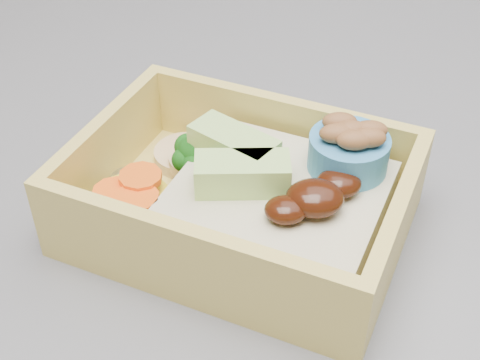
{
  "coord_description": "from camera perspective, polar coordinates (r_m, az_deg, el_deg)",
  "views": [
    {
      "loc": [
        0.07,
        -0.3,
        1.2
      ],
      "look_at": [
        0.07,
        -0.0,
        0.96
      ],
      "focal_mm": 50.0,
      "sensor_mm": 36.0,
      "label": 1
    }
  ],
  "objects": [
    {
      "name": "bento_box",
      "position": [
        0.39,
        0.9,
        -1.46
      ],
      "size": [
        0.23,
        0.2,
        0.07
      ],
      "rotation": [
        0.0,
        0.0,
        -0.41
      ],
      "color": "#D7BE59",
      "rests_on": "island"
    }
  ]
}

